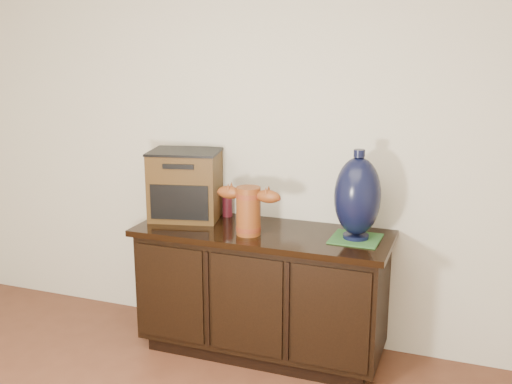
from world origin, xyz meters
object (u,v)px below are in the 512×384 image
at_px(sideboard, 262,291).
at_px(spray_can, 227,202).
at_px(terracotta_vessel, 248,208).
at_px(tv_radio, 186,185).
at_px(lamp_base, 357,197).

relative_size(sideboard, spray_can, 8.15).
distance_m(terracotta_vessel, tv_radio, 0.51).
relative_size(tv_radio, spray_can, 2.65).
height_order(sideboard, tv_radio, tv_radio).
height_order(tv_radio, spray_can, tv_radio).
xyz_separation_m(terracotta_vessel, lamp_base, (0.58, 0.12, 0.09)).
height_order(lamp_base, spray_can, lamp_base).
distance_m(lamp_base, spray_can, 0.86).
relative_size(sideboard, lamp_base, 3.00).
distance_m(sideboard, terracotta_vessel, 0.53).
bearing_deg(terracotta_vessel, sideboard, 66.57).
bearing_deg(spray_can, terracotta_vessel, -49.60).
bearing_deg(lamp_base, sideboard, -177.16).
distance_m(tv_radio, lamp_base, 1.06).
bearing_deg(tv_radio, lamp_base, -15.97).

